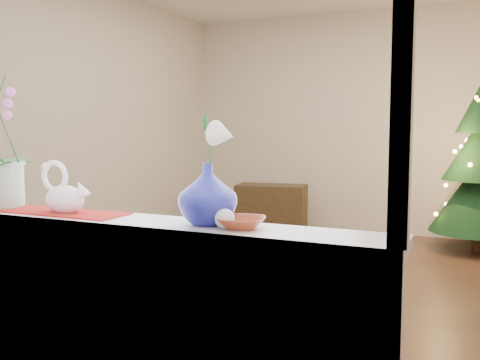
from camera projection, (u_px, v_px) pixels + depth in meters
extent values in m
plane|color=#3C2318|center=(302.00, 285.00, 4.39)|extent=(5.00, 5.00, 0.00)
cube|color=beige|center=(366.00, 123.00, 6.52)|extent=(4.50, 0.10, 2.70)
cube|color=beige|center=(101.00, 109.00, 1.99)|extent=(4.50, 0.10, 2.70)
cube|color=beige|center=(82.00, 121.00, 5.18)|extent=(0.10, 5.00, 2.70)
cube|color=white|center=(113.00, 341.00, 2.11)|extent=(2.20, 0.08, 0.88)
cube|color=white|center=(125.00, 223.00, 2.15)|extent=(2.20, 0.26, 0.04)
cube|color=maroon|center=(52.00, 211.00, 2.30)|extent=(0.70, 0.20, 0.01)
imported|color=navy|center=(208.00, 189.00, 2.00)|extent=(0.26, 0.26, 0.27)
sphere|color=silver|center=(225.00, 219.00, 1.92)|extent=(0.08, 0.08, 0.07)
imported|color=#A03F22|center=(241.00, 223.00, 1.92)|extent=(0.17, 0.17, 0.04)
cube|color=black|center=(271.00, 210.00, 6.40)|extent=(0.86, 0.52, 0.61)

